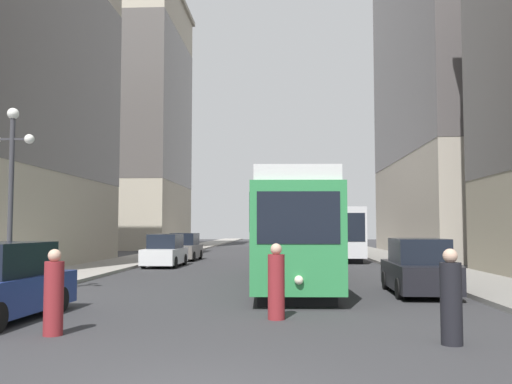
# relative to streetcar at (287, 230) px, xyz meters

# --- Properties ---
(sidewalk_left) EXTENTS (3.49, 120.00, 0.15)m
(sidewalk_left) POSITION_rel_streetcar_xyz_m (-9.86, 25.01, -2.03)
(sidewalk_left) COLOR gray
(sidewalk_left) RESTS_ON ground
(sidewalk_right) EXTENTS (3.49, 120.00, 0.15)m
(sidewalk_right) POSITION_rel_streetcar_xyz_m (7.32, 25.01, -2.03)
(sidewalk_right) COLOR gray
(sidewalk_right) RESTS_ON ground
(streetcar) EXTENTS (3.14, 14.67, 3.89)m
(streetcar) POSITION_rel_streetcar_xyz_m (0.00, 0.00, 0.00)
(streetcar) COLOR black
(streetcar) RESTS_ON ground
(transit_bus) EXTENTS (2.92, 12.59, 3.45)m
(transit_bus) POSITION_rel_streetcar_xyz_m (3.36, 17.55, -0.15)
(transit_bus) COLOR black
(transit_bus) RESTS_ON ground
(parked_car_left_near) EXTENTS (1.92, 4.52, 1.82)m
(parked_car_left_near) POSITION_rel_streetcar_xyz_m (-6.81, 9.14, -1.26)
(parked_car_left_near) COLOR black
(parked_car_left_near) RESTS_ON ground
(parked_car_right_far) EXTENTS (1.99, 4.47, 1.82)m
(parked_car_right_far) POSITION_rel_streetcar_xyz_m (4.28, -3.43, -1.26)
(parked_car_right_far) COLOR black
(parked_car_right_far) RESTS_ON ground
(parked_car_left_far) EXTENTS (1.96, 4.25, 1.82)m
(parked_car_left_far) POSITION_rel_streetcar_xyz_m (-6.81, 15.27, -1.26)
(parked_car_left_far) COLOR black
(parked_car_left_far) RESTS_ON ground
(pedestrian_crossing_near) EXTENTS (0.40, 0.40, 1.80)m
(pedestrian_crossing_near) POSITION_rel_streetcar_xyz_m (-0.30, -8.66, -1.26)
(pedestrian_crossing_near) COLOR maroon
(pedestrian_crossing_near) RESTS_ON ground
(pedestrian_crossing_far) EXTENTS (0.40, 0.40, 1.78)m
(pedestrian_crossing_far) POSITION_rel_streetcar_xyz_m (2.99, -11.37, -1.27)
(pedestrian_crossing_far) COLOR black
(pedestrian_crossing_far) RESTS_ON ground
(pedestrian_on_sidewalk) EXTENTS (0.39, 0.39, 1.74)m
(pedestrian_on_sidewalk) POSITION_rel_streetcar_xyz_m (-4.78, -10.85, -1.29)
(pedestrian_on_sidewalk) COLOR maroon
(pedestrian_on_sidewalk) RESTS_ON ground
(lamp_post_left_near) EXTENTS (1.41, 0.36, 5.83)m
(lamp_post_left_near) POSITION_rel_streetcar_xyz_m (-8.71, -4.94, 1.85)
(lamp_post_left_near) COLOR #333338
(lamp_post_left_near) RESTS_ON sidewalk_left
(building_left_corner) EXTENTS (11.61, 16.87, 28.12)m
(building_left_corner) POSITION_rel_streetcar_xyz_m (-17.11, 38.02, 12.40)
(building_left_corner) COLOR #B2A893
(building_left_corner) RESTS_ON ground
(building_right_midblock) EXTENTS (11.95, 23.36, 30.94)m
(building_right_midblock) POSITION_rel_streetcar_xyz_m (14.74, 22.77, 13.85)
(building_right_midblock) COLOR #A89E8E
(building_right_midblock) RESTS_ON ground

